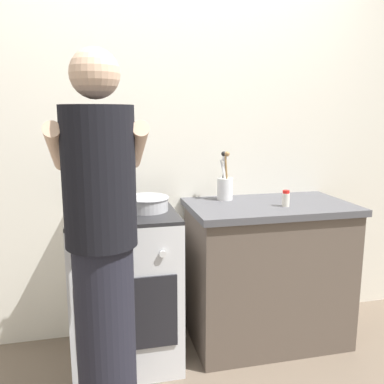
{
  "coord_description": "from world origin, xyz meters",
  "views": [
    {
      "loc": [
        -0.48,
        -2.13,
        1.45
      ],
      "look_at": [
        0.05,
        0.12,
        1.0
      ],
      "focal_mm": 38.25,
      "sensor_mm": 36.0,
      "label": 1
    }
  ],
  "objects_px": {
    "stove_range": "(125,286)",
    "mixing_bowl": "(147,203)",
    "spice_bottle": "(286,199)",
    "utensil_crock": "(225,185)",
    "pot": "(96,201)",
    "person": "(103,253)"
  },
  "relations": [
    {
      "from": "stove_range",
      "to": "mixing_bowl",
      "type": "xyz_separation_m",
      "value": [
        0.14,
        -0.01,
        0.5
      ]
    },
    {
      "from": "mixing_bowl",
      "to": "spice_bottle",
      "type": "height_order",
      "value": "spice_bottle"
    },
    {
      "from": "utensil_crock",
      "to": "spice_bottle",
      "type": "relative_size",
      "value": 3.2
    },
    {
      "from": "stove_range",
      "to": "utensil_crock",
      "type": "distance_m",
      "value": 0.88
    },
    {
      "from": "pot",
      "to": "person",
      "type": "distance_m",
      "value": 0.57
    },
    {
      "from": "stove_range",
      "to": "pot",
      "type": "height_order",
      "value": "pot"
    },
    {
      "from": "utensil_crock",
      "to": "spice_bottle",
      "type": "xyz_separation_m",
      "value": [
        0.3,
        -0.27,
        -0.05
      ]
    },
    {
      "from": "spice_bottle",
      "to": "person",
      "type": "bearing_deg",
      "value": -155.81
    },
    {
      "from": "pot",
      "to": "utensil_crock",
      "type": "relative_size",
      "value": 0.79
    },
    {
      "from": "person",
      "to": "pot",
      "type": "bearing_deg",
      "value": 91.99
    },
    {
      "from": "pot",
      "to": "mixing_bowl",
      "type": "distance_m",
      "value": 0.28
    },
    {
      "from": "spice_bottle",
      "to": "mixing_bowl",
      "type": "bearing_deg",
      "value": 174.41
    },
    {
      "from": "spice_bottle",
      "to": "person",
      "type": "xyz_separation_m",
      "value": [
        -1.08,
        -0.48,
        -0.09
      ]
    },
    {
      "from": "stove_range",
      "to": "utensil_crock",
      "type": "height_order",
      "value": "utensil_crock"
    },
    {
      "from": "person",
      "to": "spice_bottle",
      "type": "bearing_deg",
      "value": 24.19
    },
    {
      "from": "stove_range",
      "to": "pot",
      "type": "bearing_deg",
      "value": -174.26
    },
    {
      "from": "mixing_bowl",
      "to": "spice_bottle",
      "type": "bearing_deg",
      "value": -5.59
    },
    {
      "from": "stove_range",
      "to": "utensil_crock",
      "type": "relative_size",
      "value": 2.87
    },
    {
      "from": "pot",
      "to": "utensil_crock",
      "type": "xyz_separation_m",
      "value": [
        0.8,
        0.19,
        0.02
      ]
    },
    {
      "from": "spice_bottle",
      "to": "utensil_crock",
      "type": "bearing_deg",
      "value": 138.03
    },
    {
      "from": "spice_bottle",
      "to": "person",
      "type": "relative_size",
      "value": 0.06
    },
    {
      "from": "stove_range",
      "to": "spice_bottle",
      "type": "bearing_deg",
      "value": -5.4
    }
  ]
}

